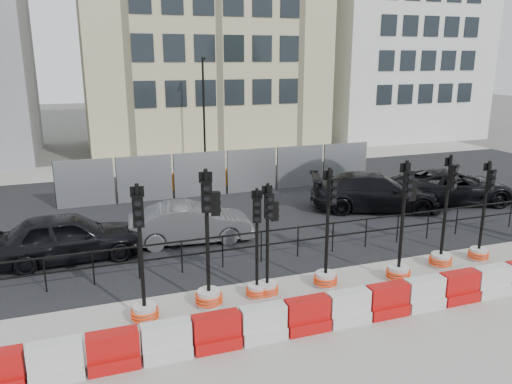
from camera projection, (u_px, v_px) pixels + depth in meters
name	position (u px, v px, depth m)	size (l,w,h in m)	color
ground	(315.00, 272.00, 14.33)	(120.00, 120.00, 0.00)	#51514C
sidewalk_near	(372.00, 323.00, 11.60)	(40.00, 6.00, 0.02)	gray
road	(240.00, 206.00, 20.70)	(40.00, 14.00, 0.03)	black
sidewalk_far	(193.00, 164.00, 28.88)	(40.00, 4.00, 0.02)	gray
building_cream	(198.00, 9.00, 32.62)	(15.00, 10.06, 18.00)	#B8AF86
building_white	(393.00, 30.00, 37.73)	(12.00, 9.06, 16.00)	silver
kerb_railing	(298.00, 236.00, 15.25)	(18.00, 0.04, 1.00)	black
heras_fencing	(212.00, 176.00, 22.82)	(14.33, 1.72, 2.00)	gray
lamp_post_far	(204.00, 109.00, 27.28)	(0.12, 0.56, 6.00)	black
barrier_row	(368.00, 305.00, 11.69)	(16.75, 0.50, 0.80)	#B60E0E
traffic_signal_a	(144.00, 295.00, 11.50)	(0.66, 0.66, 3.33)	silver
traffic_signal_b	(209.00, 275.00, 12.18)	(0.69, 0.69, 3.49)	silver
traffic_signal_c	(257.00, 276.00, 12.69)	(0.57, 0.57, 2.91)	silver
traffic_signal_d	(268.00, 270.00, 12.75)	(0.59, 0.59, 3.01)	silver
traffic_signal_e	(326.00, 263.00, 13.29)	(0.65, 0.65, 3.28)	silver
traffic_signal_f	(400.00, 253.00, 13.61)	(0.67, 0.67, 3.40)	silver
traffic_signal_g	(442.00, 245.00, 14.53)	(0.66, 0.66, 3.37)	silver
traffic_signal_h	(480.00, 240.00, 15.04)	(0.61, 0.61, 3.09)	silver
car_a	(68.00, 237.00, 15.03)	(4.46, 1.94, 1.50)	black
car_b	(191.00, 223.00, 16.52)	(4.16, 1.77, 1.33)	#49494D
car_c	(375.00, 192.00, 20.04)	(5.58, 3.78, 1.50)	black
car_d	(453.00, 187.00, 21.04)	(5.53, 3.61, 1.41)	black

